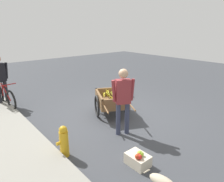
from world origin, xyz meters
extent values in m
plane|color=#3D3F44|center=(0.00, 0.00, 0.00)|extent=(24.00, 24.00, 0.00)
cube|color=brown|center=(0.03, 0.00, 0.40)|extent=(1.34, 1.21, 0.10)
cube|color=brown|center=(0.49, -0.24, 0.57)|extent=(0.42, 0.74, 0.24)
cube|color=brown|center=(-0.43, 0.23, 0.57)|extent=(0.42, 0.74, 0.24)
cube|color=brown|center=(0.20, 0.32, 0.57)|extent=(1.01, 0.56, 0.24)
cube|color=brown|center=(-0.14, -0.33, 0.57)|extent=(1.01, 0.56, 0.24)
torus|color=black|center=(0.23, 0.39, 0.32)|extent=(0.60, 0.35, 0.64)
torus|color=black|center=(-0.17, -0.40, 0.32)|extent=(0.60, 0.35, 0.64)
cylinder|color=#9E9EA8|center=(0.03, 0.00, 0.32)|extent=(0.44, 0.80, 0.04)
cylinder|color=brown|center=(-0.55, 0.67, 0.55)|extent=(0.51, 0.28, 0.04)
cylinder|color=brown|center=(-0.86, 0.07, 0.55)|extent=(0.51, 0.28, 0.04)
cylinder|color=#9E9EA8|center=(0.45, -0.22, 0.18)|extent=(0.04, 0.04, 0.35)
ellipsoid|color=gold|center=(-0.09, 0.10, 0.57)|extent=(0.18, 0.12, 0.14)
ellipsoid|color=gold|center=(-0.08, 0.10, 0.58)|extent=(0.18, 0.12, 0.10)
ellipsoid|color=gold|center=(-0.06, 0.10, 0.59)|extent=(0.19, 0.10, 0.05)
ellipsoid|color=gold|center=(-0.05, 0.10, 0.60)|extent=(0.19, 0.11, 0.10)
ellipsoid|color=gold|center=(-0.04, 0.10, 0.61)|extent=(0.16, 0.15, 0.13)
ellipsoid|color=gold|center=(0.19, 0.15, 0.62)|extent=(0.15, 0.15, 0.14)
ellipsoid|color=gold|center=(0.21, 0.14, 0.63)|extent=(0.16, 0.16, 0.05)
ellipsoid|color=gold|center=(0.23, 0.13, 0.64)|extent=(0.15, 0.16, 0.15)
ellipsoid|color=gold|center=(0.29, -0.06, 0.57)|extent=(0.18, 0.10, 0.14)
ellipsoid|color=gold|center=(0.31, -0.06, 0.58)|extent=(0.19, 0.10, 0.10)
ellipsoid|color=gold|center=(0.32, -0.06, 0.59)|extent=(0.17, 0.15, 0.05)
ellipsoid|color=gold|center=(0.33, -0.06, 0.60)|extent=(0.15, 0.17, 0.11)
ellipsoid|color=gold|center=(0.34, -0.06, 0.61)|extent=(0.18, 0.11, 0.12)
ellipsoid|color=gold|center=(-0.31, 0.03, 0.58)|extent=(0.18, 0.10, 0.13)
ellipsoid|color=gold|center=(-0.29, 0.03, 0.59)|extent=(0.16, 0.17, 0.09)
ellipsoid|color=gold|center=(-0.28, 0.03, 0.60)|extent=(0.19, 0.07, 0.07)
ellipsoid|color=gold|center=(-0.26, 0.03, 0.61)|extent=(0.18, 0.12, 0.13)
ellipsoid|color=gold|center=(-0.07, -0.07, 0.62)|extent=(0.16, 0.14, 0.15)
ellipsoid|color=gold|center=(-0.05, -0.07, 0.63)|extent=(0.18, 0.14, 0.09)
ellipsoid|color=gold|center=(-0.04, -0.07, 0.64)|extent=(0.18, 0.13, 0.05)
ellipsoid|color=gold|center=(-0.03, -0.07, 0.65)|extent=(0.19, 0.07, 0.10)
ellipsoid|color=gold|center=(-0.02, -0.07, 0.66)|extent=(0.16, 0.16, 0.13)
ellipsoid|color=gold|center=(-0.26, 0.05, 0.59)|extent=(0.19, 0.10, 0.13)
ellipsoid|color=gold|center=(-0.24, 0.05, 0.60)|extent=(0.18, 0.12, 0.05)
ellipsoid|color=gold|center=(-0.22, 0.04, 0.61)|extent=(0.18, 0.10, 0.15)
ellipsoid|color=gold|center=(-0.43, -0.07, 0.52)|extent=(0.18, 0.12, 0.12)
ellipsoid|color=gold|center=(-0.42, -0.07, 0.53)|extent=(0.19, 0.13, 0.09)
ellipsoid|color=gold|center=(-0.41, -0.07, 0.54)|extent=(0.16, 0.17, 0.05)
ellipsoid|color=gold|center=(-0.40, -0.06, 0.55)|extent=(0.19, 0.08, 0.10)
ellipsoid|color=gold|center=(-0.39, -0.06, 0.56)|extent=(0.15, 0.16, 0.13)
ellipsoid|color=gold|center=(0.16, -0.28, 0.59)|extent=(0.18, 0.09, 0.14)
ellipsoid|color=gold|center=(0.18, -0.28, 0.60)|extent=(0.19, 0.07, 0.07)
ellipsoid|color=gold|center=(0.19, -0.28, 0.61)|extent=(0.18, 0.13, 0.08)
ellipsoid|color=gold|center=(0.21, -0.28, 0.62)|extent=(0.15, 0.15, 0.15)
ellipsoid|color=gold|center=(0.38, -0.15, 0.59)|extent=(0.16, 0.15, 0.13)
ellipsoid|color=gold|center=(0.39, -0.15, 0.60)|extent=(0.19, 0.11, 0.09)
ellipsoid|color=gold|center=(0.40, -0.15, 0.61)|extent=(0.18, 0.06, 0.05)
ellipsoid|color=gold|center=(0.41, -0.15, 0.62)|extent=(0.18, 0.14, 0.11)
ellipsoid|color=gold|center=(0.42, -0.15, 0.63)|extent=(0.15, 0.16, 0.14)
ellipsoid|color=gold|center=(0.23, -0.08, 0.57)|extent=(0.17, 0.09, 0.15)
ellipsoid|color=gold|center=(0.26, -0.08, 0.58)|extent=(0.17, 0.14, 0.05)
ellipsoid|color=gold|center=(0.27, -0.08, 0.59)|extent=(0.17, 0.15, 0.12)
ellipsoid|color=gold|center=(-0.06, -0.01, 0.54)|extent=(0.17, 0.10, 0.15)
ellipsoid|color=gold|center=(-0.04, -0.01, 0.55)|extent=(0.17, 0.16, 0.05)
ellipsoid|color=gold|center=(-0.02, -0.02, 0.56)|extent=(0.18, 0.09, 0.14)
ellipsoid|color=gold|center=(-0.45, 0.01, 0.61)|extent=(0.17, 0.10, 0.15)
ellipsoid|color=gold|center=(-0.44, 0.01, 0.62)|extent=(0.19, 0.10, 0.10)
ellipsoid|color=gold|center=(-0.42, 0.01, 0.63)|extent=(0.17, 0.14, 0.05)
ellipsoid|color=gold|center=(-0.41, 0.00, 0.64)|extent=(0.19, 0.09, 0.11)
ellipsoid|color=gold|center=(-0.40, 0.01, 0.65)|extent=(0.18, 0.08, 0.14)
ellipsoid|color=gold|center=(-0.31, -0.09, 0.63)|extent=(0.17, 0.13, 0.14)
ellipsoid|color=gold|center=(-0.28, -0.09, 0.64)|extent=(0.15, 0.17, 0.05)
ellipsoid|color=gold|center=(-0.26, -0.10, 0.65)|extent=(0.18, 0.09, 0.15)
ellipsoid|color=gold|center=(0.27, -0.24, 0.55)|extent=(0.17, 0.14, 0.14)
ellipsoid|color=gold|center=(0.28, -0.24, 0.56)|extent=(0.17, 0.15, 0.09)
ellipsoid|color=gold|center=(0.30, -0.24, 0.57)|extent=(0.19, 0.08, 0.08)
ellipsoid|color=gold|center=(0.32, -0.24, 0.58)|extent=(0.17, 0.06, 0.14)
cylinder|color=#333851|center=(-0.94, 0.62, 0.40)|extent=(0.11, 0.11, 0.80)
cylinder|color=#333851|center=(-1.04, 0.42, 0.40)|extent=(0.11, 0.11, 0.80)
cube|color=maroon|center=(-0.99, 0.52, 1.09)|extent=(0.33, 0.39, 0.57)
sphere|color=tan|center=(-0.99, 0.52, 1.51)|extent=(0.22, 0.22, 0.22)
cylinder|color=maroon|center=(-0.89, 0.72, 1.12)|extent=(0.08, 0.13, 0.52)
cylinder|color=maroon|center=(-1.09, 0.32, 1.12)|extent=(0.08, 0.13, 0.52)
torus|color=black|center=(2.32, 2.15, 0.33)|extent=(0.66, 0.14, 0.66)
cylinder|color=maroon|center=(2.82, 2.21, 0.73)|extent=(0.60, 0.11, 0.04)
cylinder|color=maroon|center=(2.94, 2.23, 0.56)|extent=(0.11, 0.05, 0.45)
cylinder|color=maroon|center=(2.64, 2.19, 0.51)|extent=(0.53, 0.10, 0.43)
ellipsoid|color=black|center=(2.95, 2.23, 0.82)|extent=(0.20, 0.08, 0.06)
cylinder|color=maroon|center=(2.37, 2.16, 0.83)|extent=(0.08, 0.46, 0.03)
cylinder|color=black|center=(2.98, 2.12, 0.41)|extent=(0.11, 0.11, 0.83)
cylinder|color=black|center=(2.99, 2.01, 1.15)|extent=(0.08, 0.13, 0.53)
ellipsoid|color=beige|center=(-2.79, 1.39, 0.27)|extent=(0.46, 0.24, 0.18)
cylinder|color=beige|center=(-2.51, 1.42, 0.31)|extent=(0.11, 0.04, 0.12)
cylinder|color=gold|center=(-0.89, 2.02, 0.28)|extent=(0.18, 0.18, 0.55)
sphere|color=gold|center=(-0.89, 2.02, 0.59)|extent=(0.16, 0.16, 0.16)
cylinder|color=gold|center=(-0.78, 2.02, 0.33)|extent=(0.10, 0.07, 0.07)
cylinder|color=gold|center=(-0.89, 2.13, 0.33)|extent=(0.07, 0.10, 0.07)
cylinder|color=#B21E1E|center=(0.99, -1.55, 0.13)|extent=(0.26, 0.26, 0.27)
cube|color=beige|center=(-2.04, 1.11, 0.11)|extent=(0.44, 0.32, 0.22)
sphere|color=#B23319|center=(-2.09, 1.13, 0.26)|extent=(0.08, 0.08, 0.08)
sphere|color=red|center=(-2.15, 1.18, 0.26)|extent=(0.09, 0.09, 0.09)
sphere|color=#99BF33|center=(-2.08, 1.10, 0.27)|extent=(0.10, 0.10, 0.10)
sphere|color=#99BF33|center=(-2.13, 1.16, 0.26)|extent=(0.07, 0.07, 0.07)
sphere|color=#99BF33|center=(-2.11, 1.09, 0.26)|extent=(0.08, 0.08, 0.08)
sphere|color=#B23319|center=(-2.11, 1.21, 0.27)|extent=(0.09, 0.09, 0.09)
camera|label=1|loc=(-4.17, 3.57, 2.49)|focal=32.15mm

